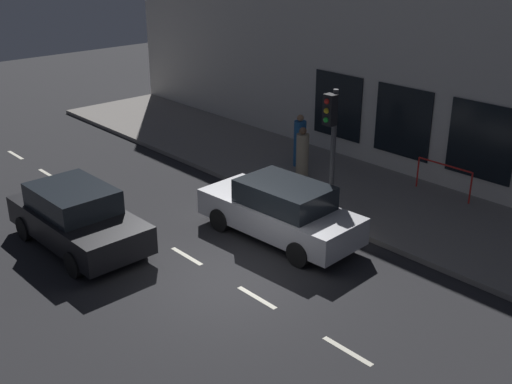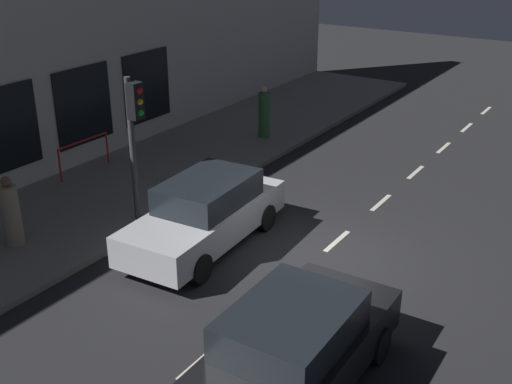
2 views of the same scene
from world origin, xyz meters
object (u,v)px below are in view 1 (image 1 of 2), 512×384
Objects in this scene: traffic_light at (331,130)px; pedestrian_1 at (300,143)px; pedestrian_0 at (302,154)px; parked_car_1 at (77,217)px; parked_car_0 at (280,210)px.

traffic_light reaches higher than pedestrian_1.
traffic_light is 3.36m from pedestrian_0.
traffic_light is 2.15× the size of pedestrian_0.
pedestrian_1 reaches higher than parked_car_1.
parked_car_1 is 2.43× the size of pedestrian_1.
parked_car_0 is at bearing 148.41° from pedestrian_0.
pedestrian_0 is 0.92× the size of pedestrian_1.
parked_car_0 is 5.20m from parked_car_1.
pedestrian_0 is at bearing 174.35° from parked_car_1.
parked_car_0 and parked_car_1 have the same top height.
parked_car_1 is at bearing 152.82° from traffic_light.
pedestrian_1 reaches higher than parked_car_0.
parked_car_0 is 1.06× the size of parked_car_1.
pedestrian_0 is at bearing 58.21° from traffic_light.
pedestrian_1 is (2.17, 3.21, -1.59)m from traffic_light.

